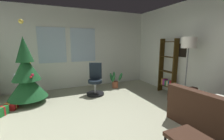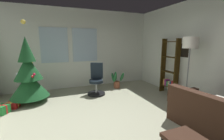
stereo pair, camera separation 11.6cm
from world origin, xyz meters
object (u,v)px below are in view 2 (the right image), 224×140
Objects in this scene: potted_plant at (117,81)px; gift_box_red at (13,105)px; holiday_tree at (29,76)px; gift_box_green at (2,109)px; office_chair at (96,82)px; bookshelf at (169,70)px; floor_lamp at (190,47)px.

gift_box_red is at bearing -168.95° from potted_plant.
gift_box_red is (-0.39, -0.28, -0.68)m from holiday_tree.
gift_box_green is 0.33× the size of office_chair.
bookshelf is 1.87m from potted_plant.
gift_box_green is 4.71m from bookshelf.
office_chair is at bearing -1.45° from holiday_tree.
potted_plant is (2.79, 0.34, -0.49)m from holiday_tree.
bookshelf is 2.82× the size of potted_plant.
holiday_tree reaches higher than floor_lamp.
gift_box_red is 0.32× the size of office_chair.
floor_lamp is (-0.24, -0.91, 0.76)m from bookshelf.
potted_plant is (-1.31, 1.23, -0.51)m from bookshelf.
office_chair reaches higher than gift_box_red.
potted_plant is at bearing 116.78° from floor_lamp.
bookshelf reaches higher than office_chair.
office_chair is (1.91, -0.05, -0.37)m from holiday_tree.
bookshelf is (2.20, -0.84, 0.39)m from office_chair.
floor_lamp is (4.41, -1.24, 1.43)m from gift_box_green.
floor_lamp is at bearing -19.58° from gift_box_red.
office_chair is at bearing 159.13° from bookshelf.
holiday_tree is 4.20m from bookshelf.
potted_plant is (0.88, 0.39, -0.12)m from office_chair.
gift_box_red is 0.18× the size of bookshelf.
floor_lamp is (4.26, -1.51, 1.46)m from gift_box_red.
potted_plant is at bearing 24.05° from office_chair.
potted_plant reaches higher than gift_box_red.
holiday_tree is 2.21× the size of office_chair.
floor_lamp reaches higher than office_chair.
holiday_tree is 1.95m from office_chair.
floor_lamp is 2.71m from potted_plant.
potted_plant is (3.33, 0.90, 0.17)m from gift_box_green.
gift_box_green is at bearing -164.94° from potted_plant.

